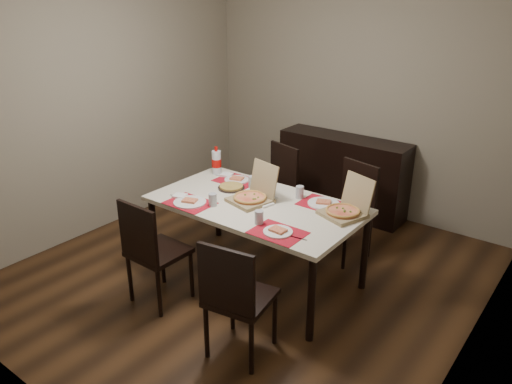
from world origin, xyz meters
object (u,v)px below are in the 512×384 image
pizza_box_center (253,196)px  dip_bowl (271,199)px  sideboard (342,175)px  chair_far_left (275,185)px  chair_far_right (350,206)px  chair_near_right (235,295)px  dining_table (256,210)px  chair_near_left (151,249)px  soda_bottle (217,162)px

pizza_box_center → dip_bowl: bearing=44.9°
sideboard → chair_far_left: bearing=-112.1°
dip_bowl → chair_far_right: bearing=65.3°
sideboard → chair_near_right: bearing=-77.0°
chair_far_right → pizza_box_center: 1.07m
chair_far_right → chair_near_right: bearing=-87.6°
pizza_box_center → dip_bowl: (0.11, 0.11, -0.04)m
sideboard → chair_far_left: 0.92m
dining_table → chair_near_right: bearing=-60.5°
dining_table → chair_near_left: 0.94m
sideboard → chair_near_left: bearing=-97.3°
sideboard → chair_near_left: size_ratio=1.61×
sideboard → chair_near_right: size_ratio=1.61×
chair_near_left → chair_far_right: same height
chair_near_left → chair_far_left: bearing=90.5°
chair_near_left → chair_far_left: 1.76m
pizza_box_center → soda_bottle: bearing=154.8°
dining_table → soda_bottle: size_ratio=6.47×
sideboard → dip_bowl: (0.18, -1.68, 0.31)m
chair_near_right → chair_far_left: (-0.97, 1.86, 0.00)m
sideboard → chair_far_right: chair_far_right is taller
soda_bottle → chair_far_left: bearing=64.5°
sideboard → soda_bottle: bearing=-113.6°
chair_far_left → chair_far_right: (0.90, -0.03, 0.00)m
chair_near_right → dip_bowl: bearing=113.3°
chair_near_right → chair_near_left: bearing=174.1°
chair_near_right → chair_far_left: 2.10m
pizza_box_center → dip_bowl: 0.16m
chair_near_right → dip_bowl: (-0.44, 1.03, 0.25)m
sideboard → pizza_box_center: pizza_box_center is taller
dining_table → pizza_box_center: size_ratio=4.30×
sideboard → dining_table: 1.82m
pizza_box_center → soda_bottle: size_ratio=1.50×
chair_far_left → chair_near_left: bearing=-89.5°
chair_far_right → dip_bowl: bearing=-114.7°
chair_near_right → chair_far_right: size_ratio=1.00×
sideboard → chair_far_left: (-0.35, -0.85, 0.06)m
chair_far_left → chair_far_right: size_ratio=1.00×
chair_far_left → dip_bowl: 1.01m
dining_table → soda_bottle: 0.84m
chair_near_left → pizza_box_center: (0.40, 0.82, 0.29)m
chair_far_right → pizza_box_center: pizza_box_center is taller
dining_table → soda_bottle: bearing=155.5°
dip_bowl → chair_far_left: bearing=122.6°
chair_far_right → dining_table: bearing=-115.5°
dip_bowl → soda_bottle: (-0.82, 0.22, 0.10)m
dining_table → pizza_box_center: 0.13m
pizza_box_center → chair_near_right: bearing=-58.8°
dining_table → chair_near_right: 1.06m
dip_bowl → dining_table: bearing=-120.6°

